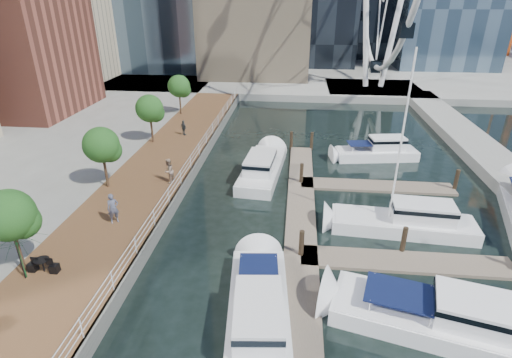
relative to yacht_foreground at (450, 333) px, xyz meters
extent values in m
cube|color=brown|center=(-18.85, 12.11, 0.50)|extent=(6.00, 60.00, 1.00)
cube|color=#595954|center=(-15.85, 12.11, 0.50)|extent=(0.25, 60.00, 1.00)
cube|color=gray|center=(-9.85, 99.11, 0.50)|extent=(200.00, 114.00, 1.00)
cube|color=gray|center=(10.15, 17.11, 0.50)|extent=(4.00, 60.00, 1.00)
cube|color=gray|center=(4.15, 49.11, 0.50)|extent=(14.00, 12.00, 1.00)
cube|color=#6D6051|center=(-6.85, 7.11, 0.10)|extent=(2.00, 32.00, 0.20)
cube|color=#6D6051|center=(-0.85, 5.11, 0.10)|extent=(12.00, 2.00, 0.20)
cube|color=#6D6051|center=(-0.85, 15.11, 0.10)|extent=(12.00, 2.00, 0.20)
cube|color=brown|center=(-39.85, 31.11, 11.00)|extent=(12.00, 14.00, 20.00)
cylinder|color=#3F2B1C|center=(-21.25, 1.11, 2.20)|extent=(0.20, 0.20, 2.40)
sphere|color=#265B1E|center=(-21.25, 1.11, 4.30)|extent=(2.60, 2.60, 2.60)
cylinder|color=#3F2B1C|center=(-21.25, 11.11, 2.20)|extent=(0.20, 0.20, 2.40)
sphere|color=#265B1E|center=(-21.25, 11.11, 4.30)|extent=(2.60, 2.60, 2.60)
cylinder|color=#3F2B1C|center=(-21.25, 21.11, 2.20)|extent=(0.20, 0.20, 2.40)
sphere|color=#265B1E|center=(-21.25, 21.11, 4.30)|extent=(2.60, 2.60, 2.60)
cylinder|color=#3F2B1C|center=(-21.25, 31.11, 2.20)|extent=(0.20, 0.20, 2.40)
sphere|color=#265B1E|center=(-21.25, 31.11, 4.30)|extent=(2.60, 2.60, 2.60)
imported|color=#50546A|center=(-18.57, 6.24, 1.98)|extent=(0.85, 0.79, 1.96)
imported|color=gray|center=(-16.88, 12.25, 1.96)|extent=(0.92, 1.07, 1.92)
imported|color=#30383D|center=(-18.76, 23.37, 1.77)|extent=(0.94, 0.87, 1.55)
imported|color=#103D18|center=(-20.78, 0.47, 2.31)|extent=(3.35, 3.39, 2.62)
camera|label=1|loc=(-7.47, -14.43, 14.12)|focal=28.00mm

